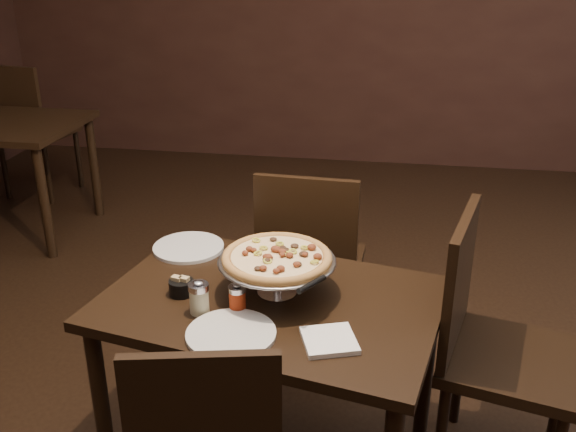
# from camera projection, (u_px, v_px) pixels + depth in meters

# --- Properties ---
(room) EXTENTS (6.04, 7.04, 2.84)m
(room) POSITION_uv_depth(u_px,v_px,m) (312.00, 72.00, 1.87)
(room) COLOR black
(room) RESTS_ON ground
(dining_table) EXTENTS (1.20, 0.92, 0.68)m
(dining_table) POSITION_uv_depth(u_px,v_px,m) (271.00, 321.00, 2.14)
(dining_table) COLOR black
(dining_table) RESTS_ON ground
(pizza_stand) EXTENTS (0.39, 0.39, 0.16)m
(pizza_stand) POSITION_uv_depth(u_px,v_px,m) (277.00, 258.00, 2.08)
(pizza_stand) COLOR silver
(pizza_stand) RESTS_ON dining_table
(parmesan_shaker) EXTENTS (0.06, 0.06, 0.11)m
(parmesan_shaker) POSITION_uv_depth(u_px,v_px,m) (199.00, 297.00, 2.00)
(parmesan_shaker) COLOR beige
(parmesan_shaker) RESTS_ON dining_table
(pepper_flake_shaker) EXTENTS (0.06, 0.06, 0.10)m
(pepper_flake_shaker) POSITION_uv_depth(u_px,v_px,m) (237.00, 298.00, 2.01)
(pepper_flake_shaker) COLOR maroon
(pepper_flake_shaker) RESTS_ON dining_table
(packet_caddy) EXTENTS (0.08, 0.08, 0.06)m
(packet_caddy) POSITION_uv_depth(u_px,v_px,m) (181.00, 287.00, 2.12)
(packet_caddy) COLOR black
(packet_caddy) RESTS_ON dining_table
(napkin_stack) EXTENTS (0.19, 0.19, 0.02)m
(napkin_stack) POSITION_uv_depth(u_px,v_px,m) (329.00, 340.00, 1.86)
(napkin_stack) COLOR white
(napkin_stack) RESTS_ON dining_table
(plate_left) EXTENTS (0.27, 0.27, 0.01)m
(plate_left) POSITION_uv_depth(u_px,v_px,m) (189.00, 247.00, 2.44)
(plate_left) COLOR silver
(plate_left) RESTS_ON dining_table
(plate_near) EXTENTS (0.27, 0.27, 0.01)m
(plate_near) POSITION_uv_depth(u_px,v_px,m) (231.00, 334.00, 1.90)
(plate_near) COLOR silver
(plate_near) RESTS_ON dining_table
(serving_spatula) EXTENTS (0.15, 0.15, 0.02)m
(serving_spatula) POSITION_uv_depth(u_px,v_px,m) (312.00, 285.00, 1.92)
(serving_spatula) COLOR silver
(serving_spatula) RESTS_ON pizza_stand
(chair_far) EXTENTS (0.44, 0.44, 0.91)m
(chair_far) POSITION_uv_depth(u_px,v_px,m) (310.00, 258.00, 2.76)
(chair_far) COLOR black
(chair_far) RESTS_ON ground
(chair_side) EXTENTS (0.54, 0.54, 0.95)m
(chair_side) POSITION_uv_depth(u_px,v_px,m) (490.00, 340.00, 2.16)
(chair_side) COLOR black
(chair_side) RESTS_ON ground
(bg_chair_far) EXTENTS (0.52, 0.52, 0.99)m
(bg_chair_far) POSITION_uv_depth(u_px,v_px,m) (29.00, 126.00, 4.60)
(bg_chair_far) COLOR black
(bg_chair_far) RESTS_ON ground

